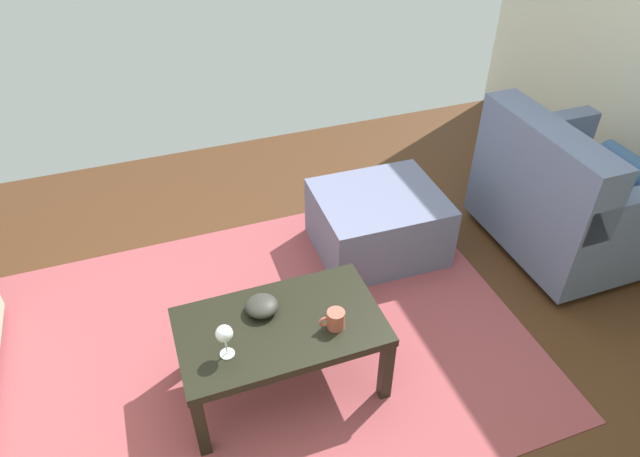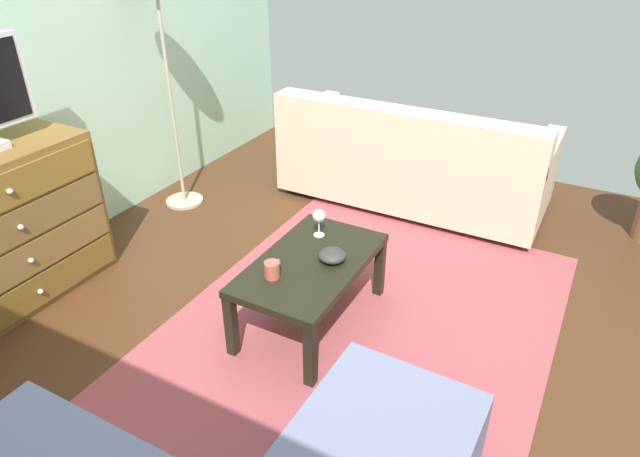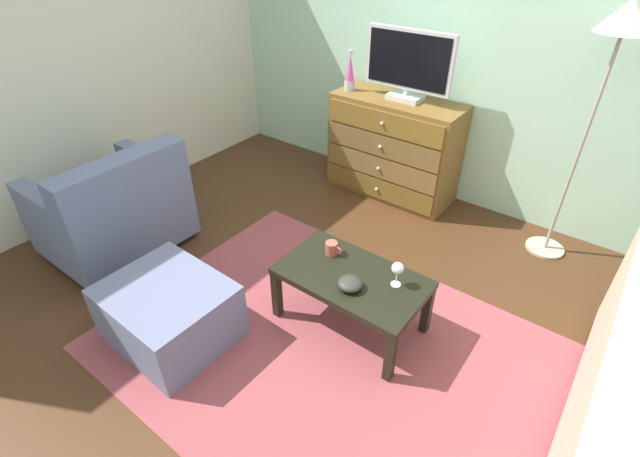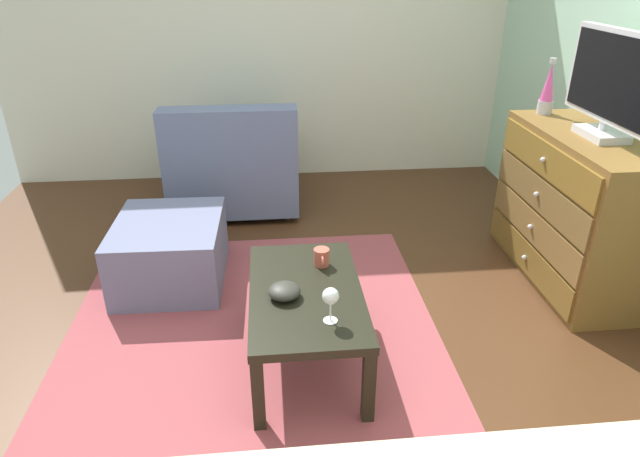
% 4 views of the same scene
% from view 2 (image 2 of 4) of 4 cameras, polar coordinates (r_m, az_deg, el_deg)
% --- Properties ---
extents(ground_plane, '(5.34, 4.41, 0.05)m').
position_cam_2_polar(ground_plane, '(2.99, -1.35, -11.75)').
color(ground_plane, '#472A17').
extents(area_rug, '(2.60, 1.90, 0.01)m').
position_cam_2_polar(area_rug, '(3.04, 3.87, -10.30)').
color(area_rug, '#944247').
rests_on(area_rug, ground_plane).
extents(coffee_table, '(0.87, 0.51, 0.39)m').
position_cam_2_polar(coffee_table, '(2.89, -0.96, -4.16)').
color(coffee_table, black).
rests_on(coffee_table, ground_plane).
extents(wine_glass, '(0.07, 0.07, 0.16)m').
position_cam_2_polar(wine_glass, '(3.02, -0.11, 1.21)').
color(wine_glass, silver).
rests_on(wine_glass, coffee_table).
extents(mug, '(0.11, 0.08, 0.08)m').
position_cam_2_polar(mug, '(2.73, -4.88, -4.18)').
color(mug, '#B45140').
rests_on(mug, coffee_table).
extents(bowl_decorative, '(0.14, 0.14, 0.06)m').
position_cam_2_polar(bowl_decorative, '(2.85, 1.24, -2.75)').
color(bowl_decorative, '#2F2E28').
rests_on(bowl_decorative, coffee_table).
extents(couch_large, '(0.85, 1.92, 0.80)m').
position_cam_2_polar(couch_large, '(4.22, 9.43, 6.62)').
color(couch_large, '#332319').
rests_on(couch_large, ground_plane).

